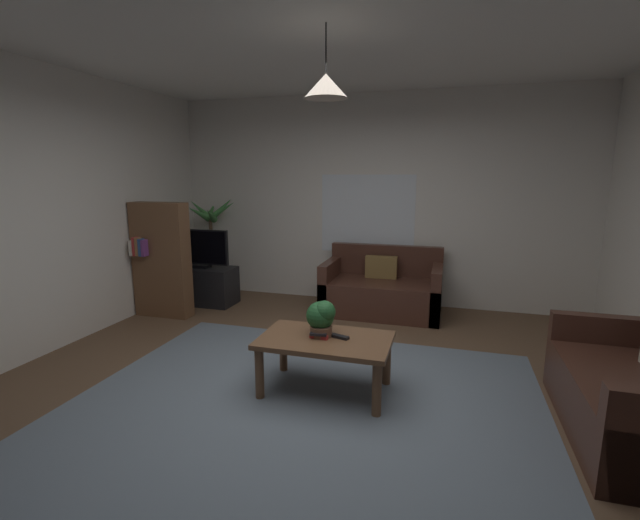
% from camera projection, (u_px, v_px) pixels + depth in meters
% --- Properties ---
extents(floor, '(5.46, 5.61, 0.02)m').
position_uv_depth(floor, '(309.00, 399.00, 3.45)').
color(floor, brown).
rests_on(floor, ground).
extents(rug, '(3.55, 3.09, 0.01)m').
position_uv_depth(rug, '(301.00, 410.00, 3.26)').
color(rug, slate).
rests_on(rug, ground).
extents(wall_back, '(5.58, 0.06, 2.76)m').
position_uv_depth(wall_back, '(374.00, 201.00, 5.85)').
color(wall_back, silver).
rests_on(wall_back, ground).
extents(wall_left, '(0.06, 5.61, 2.76)m').
position_uv_depth(wall_left, '(17.00, 213.00, 3.95)').
color(wall_left, silver).
rests_on(wall_left, ground).
extents(ceiling, '(5.46, 5.61, 0.02)m').
position_uv_depth(ceiling, '(307.00, 14.00, 2.91)').
color(ceiling, white).
extents(window_pane, '(1.26, 0.01, 1.04)m').
position_uv_depth(window_pane, '(367.00, 214.00, 5.88)').
color(window_pane, white).
extents(couch_under_window, '(1.45, 0.81, 0.82)m').
position_uv_depth(couch_under_window, '(382.00, 291.00, 5.53)').
color(couch_under_window, '#47281E').
rests_on(couch_under_window, ground).
extents(coffee_table, '(1.04, 0.64, 0.45)m').
position_uv_depth(coffee_table, '(325.00, 346.00, 3.50)').
color(coffee_table, brown).
rests_on(coffee_table, ground).
extents(book_on_table_0, '(0.15, 0.10, 0.03)m').
position_uv_depth(book_on_table_0, '(320.00, 336.00, 3.49)').
color(book_on_table_0, '#B22D2D').
rests_on(book_on_table_0, coffee_table).
extents(book_on_table_1, '(0.14, 0.12, 0.02)m').
position_uv_depth(book_on_table_1, '(319.00, 333.00, 3.48)').
color(book_on_table_1, black).
rests_on(book_on_table_1, coffee_table).
extents(remote_on_table_0, '(0.17, 0.10, 0.02)m').
position_uv_depth(remote_on_table_0, '(339.00, 337.00, 3.48)').
color(remote_on_table_0, black).
rests_on(remote_on_table_0, coffee_table).
extents(potted_plant_on_table, '(0.24, 0.23, 0.29)m').
position_uv_depth(potted_plant_on_table, '(322.00, 316.00, 3.52)').
color(potted_plant_on_table, brown).
rests_on(potted_plant_on_table, coffee_table).
extents(tv_stand, '(0.90, 0.44, 0.50)m').
position_uv_depth(tv_stand, '(202.00, 285.00, 5.94)').
color(tv_stand, black).
rests_on(tv_stand, ground).
extents(tv, '(0.82, 0.16, 0.51)m').
position_uv_depth(tv, '(200.00, 248.00, 5.82)').
color(tv, black).
rests_on(tv, tv_stand).
extents(potted_palm_corner, '(0.78, 0.82, 1.44)m').
position_uv_depth(potted_palm_corner, '(212.00, 251.00, 6.36)').
color(potted_palm_corner, beige).
rests_on(potted_palm_corner, ground).
extents(bookshelf_corner, '(0.70, 0.31, 1.40)m').
position_uv_depth(bookshelf_corner, '(161.00, 260.00, 5.35)').
color(bookshelf_corner, brown).
rests_on(bookshelf_corner, ground).
extents(pendant_lamp, '(0.32, 0.32, 0.50)m').
position_uv_depth(pendant_lamp, '(326.00, 86.00, 3.12)').
color(pendant_lamp, black).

